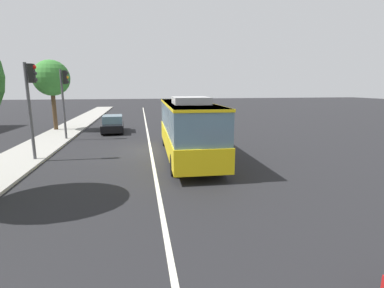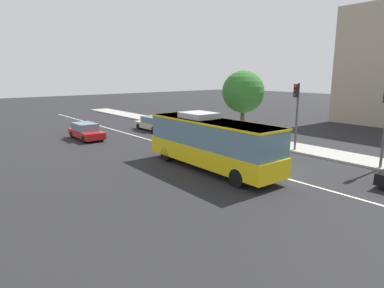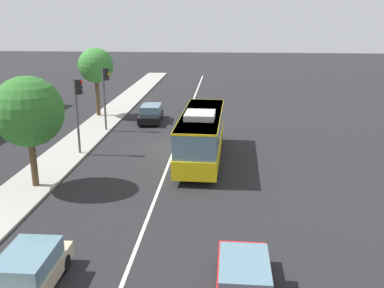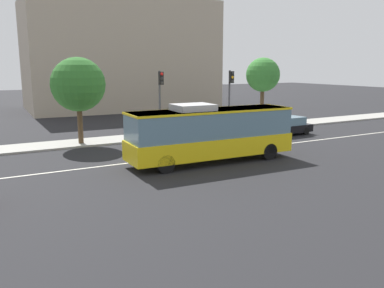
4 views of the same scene
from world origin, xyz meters
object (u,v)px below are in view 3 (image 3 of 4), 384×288
object	(u,v)px
transit_bus	(201,133)
sedan_beige	(27,274)
street_tree_kerbside_left	(96,66)
sedan_black	(151,114)
traffic_light_near_corner	(78,103)
traffic_light_mid_block	(106,88)
sedan_red	(244,279)
street_tree_kerbside_centre	(28,112)

from	to	relation	value
transit_bus	sedan_beige	xyz separation A→B (m)	(-14.70, 5.16, -1.09)
transit_bus	sedan_beige	distance (m)	15.62
street_tree_kerbside_left	sedan_black	bearing A→B (deg)	-106.79
street_tree_kerbside_left	traffic_light_near_corner	bearing A→B (deg)	-169.64
transit_bus	traffic_light_mid_block	world-z (taller)	traffic_light_mid_block
sedan_beige	sedan_black	size ratio (longest dim) A/B	0.99
sedan_red	street_tree_kerbside_centre	world-z (taller)	street_tree_kerbside_centre
sedan_beige	street_tree_kerbside_left	xyz separation A→B (m)	(26.62, 5.09, 3.98)
transit_bus	street_tree_kerbside_centre	distance (m)	10.68
sedan_beige	sedan_black	xyz separation A→B (m)	(25.06, -0.11, 0.00)
traffic_light_mid_block	street_tree_kerbside_left	bearing A→B (deg)	113.27
sedan_beige	street_tree_kerbside_left	bearing A→B (deg)	-169.47
street_tree_kerbside_centre	traffic_light_mid_block	bearing A→B (deg)	-3.91
traffic_light_mid_block	transit_bus	bearing A→B (deg)	-40.46
sedan_black	street_tree_kerbside_centre	distance (m)	16.61
transit_bus	traffic_light_mid_block	distance (m)	10.67
sedan_black	sedan_red	bearing A→B (deg)	13.82
sedan_red	traffic_light_near_corner	bearing A→B (deg)	35.46
sedan_beige	traffic_light_near_corner	distance (m)	15.79
traffic_light_near_corner	transit_bus	bearing A→B (deg)	-4.24
traffic_light_near_corner	street_tree_kerbside_left	world-z (taller)	street_tree_kerbside_left
sedan_black	traffic_light_near_corner	xyz separation A→B (m)	(-9.81, 3.12, 2.84)
transit_bus	sedan_beige	size ratio (longest dim) A/B	2.23
sedan_beige	street_tree_kerbside_centre	bearing A→B (deg)	-158.53
sedan_black	traffic_light_mid_block	world-z (taller)	traffic_light_mid_block
transit_bus	sedan_red	bearing A→B (deg)	-169.62
street_tree_kerbside_left	sedan_red	bearing A→B (deg)	-154.64
sedan_red	street_tree_kerbside_left	world-z (taller)	street_tree_kerbside_left
traffic_light_near_corner	street_tree_kerbside_left	bearing A→B (deg)	99.89
transit_bus	sedan_black	world-z (taller)	transit_bus
sedan_black	traffic_light_mid_block	size ratio (longest dim) A/B	0.88
transit_bus	traffic_light_near_corner	size ratio (longest dim) A/B	1.94
sedan_black	street_tree_kerbside_centre	xyz separation A→B (m)	(-15.77, 3.81, 3.55)
transit_bus	street_tree_kerbside_centre	bearing A→B (deg)	123.03
transit_bus	sedan_beige	bearing A→B (deg)	162.25
sedan_beige	street_tree_kerbside_centre	world-z (taller)	street_tree_kerbside_centre
traffic_light_near_corner	street_tree_kerbside_left	distance (m)	11.63
sedan_beige	street_tree_kerbside_centre	size ratio (longest dim) A/B	0.73
traffic_light_mid_block	sedan_red	bearing A→B (deg)	-64.37
transit_bus	street_tree_kerbside_centre	xyz separation A→B (m)	(-5.42, 8.86, 2.47)
sedan_black	traffic_light_mid_block	distance (m)	5.43
street_tree_kerbside_left	sedan_beige	bearing A→B (deg)	-169.17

